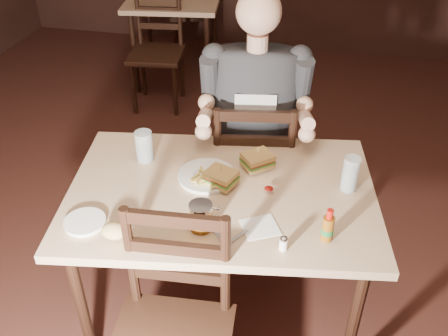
% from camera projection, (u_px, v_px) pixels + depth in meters
% --- Properties ---
extents(room_shell, '(7.00, 7.00, 7.00)m').
position_uv_depth(room_shell, '(218.00, 40.00, 1.85)').
color(room_shell, black).
rests_on(room_shell, ground).
extents(main_table, '(1.43, 1.07, 0.77)m').
position_uv_depth(main_table, '(222.00, 203.00, 2.18)').
color(main_table, tan).
rests_on(main_table, ground).
extents(bg_table, '(0.90, 0.90, 0.77)m').
position_uv_depth(bg_table, '(174.00, 7.00, 4.43)').
color(bg_table, tan).
rests_on(bg_table, ground).
extents(chair_far, '(0.52, 0.55, 0.96)m').
position_uv_depth(chair_far, '(252.00, 169.00, 2.75)').
color(chair_far, black).
rests_on(chair_far, ground).
extents(bg_chair_far, '(0.55, 0.57, 0.93)m').
position_uv_depth(bg_chair_far, '(192.00, 12.00, 4.99)').
color(bg_chair_far, black).
rests_on(bg_chair_far, ground).
extents(bg_chair_near, '(0.48, 0.52, 0.93)m').
position_uv_depth(bg_chair_near, '(156.00, 54.00, 4.11)').
color(bg_chair_near, black).
rests_on(bg_chair_near, ground).
extents(diner, '(0.62, 0.53, 0.97)m').
position_uv_depth(diner, '(256.00, 92.00, 2.42)').
color(diner, '#2B2B30').
rests_on(diner, chair_far).
extents(dinner_plate, '(0.28, 0.28, 0.01)m').
position_uv_depth(dinner_plate, '(207.00, 177.00, 2.20)').
color(dinner_plate, white).
rests_on(dinner_plate, main_table).
extents(sandwich_left, '(0.15, 0.14, 0.10)m').
position_uv_depth(sandwich_left, '(221.00, 173.00, 2.12)').
color(sandwich_left, tan).
rests_on(sandwich_left, dinner_plate).
extents(sandwich_right, '(0.17, 0.16, 0.11)m').
position_uv_depth(sandwich_right, '(258.00, 156.00, 2.23)').
color(sandwich_right, tan).
rests_on(sandwich_right, dinner_plate).
extents(fries_pile, '(0.27, 0.21, 0.04)m').
position_uv_depth(fries_pile, '(215.00, 179.00, 2.14)').
color(fries_pile, '#D7BC54').
rests_on(fries_pile, dinner_plate).
extents(ketchup_dollop, '(0.04, 0.04, 0.01)m').
position_uv_depth(ketchup_dollop, '(269.00, 188.00, 2.11)').
color(ketchup_dollop, maroon).
rests_on(ketchup_dollop, dinner_plate).
extents(glass_left, '(0.09, 0.09, 0.15)m').
position_uv_depth(glass_left, '(144.00, 146.00, 2.28)').
color(glass_left, silver).
rests_on(glass_left, main_table).
extents(glass_right, '(0.08, 0.08, 0.16)m').
position_uv_depth(glass_right, '(350.00, 174.00, 2.10)').
color(glass_right, silver).
rests_on(glass_right, main_table).
extents(hot_sauce, '(0.05, 0.05, 0.14)m').
position_uv_depth(hot_sauce, '(328.00, 225.00, 1.85)').
color(hot_sauce, brown).
rests_on(hot_sauce, main_table).
extents(salt_shaker, '(0.04, 0.04, 0.06)m').
position_uv_depth(salt_shaker, '(283.00, 243.00, 1.83)').
color(salt_shaker, white).
rests_on(salt_shaker, main_table).
extents(syrup_dispenser, '(0.11, 0.11, 0.12)m').
position_uv_depth(syrup_dispenser, '(201.00, 217.00, 1.90)').
color(syrup_dispenser, brown).
rests_on(syrup_dispenser, main_table).
extents(napkin, '(0.18, 0.17, 0.00)m').
position_uv_depth(napkin, '(260.00, 227.00, 1.94)').
color(napkin, white).
rests_on(napkin, main_table).
extents(knife, '(0.16, 0.18, 0.01)m').
position_uv_depth(knife, '(213.00, 229.00, 1.93)').
color(knife, silver).
rests_on(knife, napkin).
extents(fork, '(0.11, 0.16, 0.01)m').
position_uv_depth(fork, '(231.00, 241.00, 1.87)').
color(fork, silver).
rests_on(fork, napkin).
extents(side_plate, '(0.18, 0.18, 0.01)m').
position_uv_depth(side_plate, '(85.00, 223.00, 1.96)').
color(side_plate, white).
rests_on(side_plate, main_table).
extents(bread_roll, '(0.11, 0.10, 0.06)m').
position_uv_depth(bread_roll, '(115.00, 231.00, 1.87)').
color(bread_roll, tan).
rests_on(bread_roll, side_plate).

